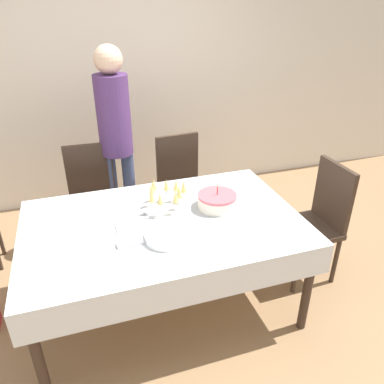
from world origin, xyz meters
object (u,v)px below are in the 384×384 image
at_px(dining_chair_far_left, 93,196).
at_px(dining_chair_right_end, 317,217).
at_px(birthday_cake, 217,201).
at_px(champagne_tray, 167,196).
at_px(person_standing, 115,129).
at_px(plate_stack_main, 167,236).
at_px(dining_chair_far_right, 182,183).

xyz_separation_m(dining_chair_far_left, dining_chair_right_end, (1.63, -0.90, 0.00)).
xyz_separation_m(birthday_cake, champagne_tray, (-0.34, 0.10, 0.04)).
relative_size(dining_chair_far_left, birthday_cake, 3.52).
bearing_deg(dining_chair_far_left, dining_chair_right_end, -28.81).
bearing_deg(champagne_tray, dining_chair_right_end, -8.26).
height_order(dining_chair_far_left, person_standing, person_standing).
bearing_deg(champagne_tray, plate_stack_main, -104.66).
bearing_deg(dining_chair_far_left, champagne_tray, -57.10).
height_order(dining_chair_far_right, birthday_cake, dining_chair_far_right).
bearing_deg(dining_chair_far_left, person_standing, 28.19).
height_order(champagne_tray, plate_stack_main, champagne_tray).
bearing_deg(birthday_cake, dining_chair_right_end, -4.51).
distance_m(dining_chair_far_right, dining_chair_right_end, 1.22).
bearing_deg(dining_chair_right_end, birthday_cake, 175.49).
bearing_deg(person_standing, champagne_tray, -76.02).
bearing_deg(person_standing, birthday_cake, -60.35).
bearing_deg(dining_chair_right_end, plate_stack_main, -170.69).
bearing_deg(dining_chair_right_end, champagne_tray, 171.74).
height_order(dining_chair_far_right, plate_stack_main, dining_chair_far_right).
xyz_separation_m(dining_chair_right_end, plate_stack_main, (-1.26, -0.21, 0.23)).
relative_size(plate_stack_main, person_standing, 0.16).
xyz_separation_m(dining_chair_far_left, person_standing, (0.26, 0.14, 0.53)).
relative_size(dining_chair_far_left, dining_chair_right_end, 1.00).
height_order(dining_chair_far_right, champagne_tray, dining_chair_far_right).
relative_size(dining_chair_far_left, dining_chair_far_right, 1.00).
xyz_separation_m(birthday_cake, person_standing, (-0.55, 0.97, 0.27)).
distance_m(dining_chair_far_left, dining_chair_far_right, 0.80).
relative_size(dining_chair_far_left, plate_stack_main, 3.46).
height_order(birthday_cake, plate_stack_main, birthday_cake).
bearing_deg(dining_chair_right_end, dining_chair_far_left, 151.19).
distance_m(birthday_cake, champagne_tray, 0.35).
bearing_deg(birthday_cake, plate_stack_main, -148.01).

